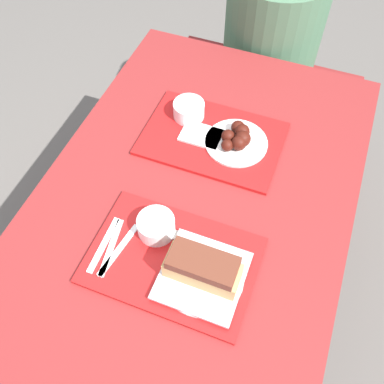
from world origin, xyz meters
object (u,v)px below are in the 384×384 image
tray_far (212,139)px  bowl_coleslaw_near (156,225)px  tray_near (173,260)px  brisket_sandwich_plate (203,271)px  wings_plate_far (237,139)px  person_seated_across (275,22)px  bowl_coleslaw_far (189,109)px

tray_far → bowl_coleslaw_near: 0.38m
tray_near → brisket_sandwich_plate: (0.09, -0.02, 0.04)m
tray_far → wings_plate_far: size_ratio=2.21×
bowl_coleslaw_near → person_seated_across: 1.06m
tray_far → bowl_coleslaw_near: size_ratio=4.29×
bowl_coleslaw_far → wings_plate_far: wings_plate_far is taller
bowl_coleslaw_far → wings_plate_far: 0.19m
tray_far → bowl_coleslaw_far: 0.13m
brisket_sandwich_plate → wings_plate_far: size_ratio=1.07×
tray_far → bowl_coleslaw_far: (-0.10, 0.06, 0.04)m
tray_near → wings_plate_far: size_ratio=2.21×
tray_far → bowl_coleslaw_far: bowl_coleslaw_far is taller
bowl_coleslaw_far → bowl_coleslaw_near: bearing=-80.1°
bowl_coleslaw_far → tray_near: bearing=-73.5°
tray_near → brisket_sandwich_plate: 0.10m
bowl_coleslaw_far → person_seated_across: (0.13, 0.62, -0.04)m
brisket_sandwich_plate → person_seated_across: 1.14m
brisket_sandwich_plate → person_seated_across: size_ratio=0.32×
tray_near → wings_plate_far: bearing=85.4°
bowl_coleslaw_near → brisket_sandwich_plate: size_ratio=0.48×
brisket_sandwich_plate → wings_plate_far: bearing=96.8°
brisket_sandwich_plate → bowl_coleslaw_far: bearing=114.7°
tray_near → person_seated_across: bearing=91.0°
tray_near → brisket_sandwich_plate: size_ratio=2.06×
bowl_coleslaw_near → brisket_sandwich_plate: brisket_sandwich_plate is taller
tray_far → bowl_coleslaw_near: (-0.03, -0.37, 0.04)m
tray_near → bowl_coleslaw_far: (-0.15, 0.50, 0.04)m
tray_far → wings_plate_far: (0.08, 0.00, 0.03)m
tray_far → bowl_coleslaw_near: bearing=-94.3°
tray_far → wings_plate_far: 0.08m
bowl_coleslaw_near → wings_plate_far: (0.11, 0.37, -0.01)m
wings_plate_far → bowl_coleslaw_near: bearing=-105.9°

